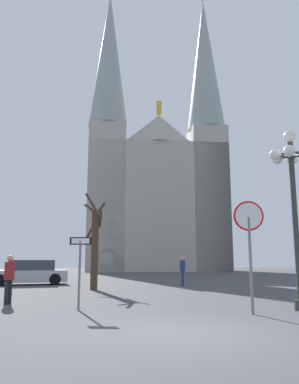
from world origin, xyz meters
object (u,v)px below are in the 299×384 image
street_lamp (293,182)px  stop_sign (249,233)px  parked_car_near_silver (30,273)px  one_way_arrow_sign (80,263)px  pedestrian_walking (182,268)px  pedestrian_standing (9,275)px  cathedral (156,179)px  bare_tree (95,245)px

street_lamp → stop_sign: bearing=-160.6°
stop_sign → parked_car_near_silver: bearing=124.3°
stop_sign → one_way_arrow_sign: (-4.70, 1.21, -0.82)m
stop_sign → pedestrian_walking: size_ratio=1.91×
pedestrian_walking → one_way_arrow_sign: bearing=-115.6°
one_way_arrow_sign → pedestrian_standing: one_way_arrow_sign is taller
stop_sign → pedestrian_standing: bearing=158.3°
cathedral → parked_car_near_silver: cathedral is taller
stop_sign → pedestrian_walking: 11.20m
parked_car_near_silver → pedestrian_walking: 8.81m
cathedral → stop_sign: bearing=-92.0°
bare_tree → parked_car_near_silver: size_ratio=1.01×
parked_car_near_silver → pedestrian_walking: size_ratio=2.88×
street_lamp → bare_tree: 10.23m
parked_car_near_silver → one_way_arrow_sign: bearing=-71.1°
cathedral → one_way_arrow_sign: 38.30m
stop_sign → street_lamp: 2.34m
cathedral → bare_tree: cathedral is taller
stop_sign → cathedral: bearing=88.0°
one_way_arrow_sign → parked_car_near_silver: size_ratio=0.46×
one_way_arrow_sign → pedestrian_walking: 11.00m
cathedral → bare_tree: 31.24m
one_way_arrow_sign → stop_sign: bearing=-14.5°
street_lamp → pedestrian_walking: (-1.57, 10.56, -2.79)m
bare_tree → pedestrian_walking: size_ratio=2.91×
bare_tree → one_way_arrow_sign: bearing=-90.1°
stop_sign → parked_car_near_silver: 15.38m
one_way_arrow_sign → bare_tree: 7.29m
stop_sign → parked_car_near_silver: size_ratio=0.66×
street_lamp → parked_car_near_silver: size_ratio=1.17×
cathedral → one_way_arrow_sign: size_ratio=17.82×
bare_tree → pedestrian_walking: 5.57m
one_way_arrow_sign → parked_car_near_silver: 12.11m
cathedral → pedestrian_walking: cathedral is taller
street_lamp → one_way_arrow_sign: bearing=174.2°
parked_car_near_silver → street_lamp: bearing=-49.7°
bare_tree → parked_car_near_silver: 5.93m
pedestrian_walking → stop_sign: bearing=-90.3°
stop_sign → bare_tree: size_ratio=0.66×
stop_sign → parked_car_near_silver: stop_sign is taller
one_way_arrow_sign → street_lamp: size_ratio=0.39×
bare_tree → cathedral: bearing=78.4°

